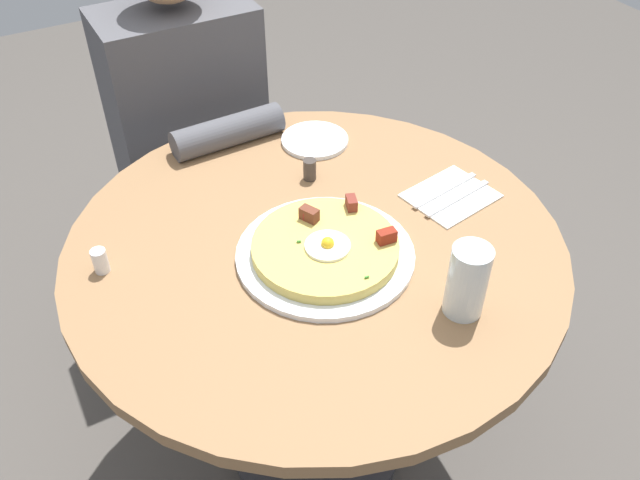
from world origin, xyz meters
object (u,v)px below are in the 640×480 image
(knife, at_px, (445,190))
(pizza_plate, at_px, (325,254))
(salt_shaker, at_px, (100,261))
(fork, at_px, (457,198))
(water_glass, at_px, (467,281))
(dining_table, at_px, (315,300))
(breakfast_pizza, at_px, (326,246))
(bread_plate, at_px, (315,140))
(pepper_shaker, at_px, (310,170))
(person_seated, at_px, (194,158))

(knife, bearing_deg, pizza_plate, 179.56)
(salt_shaker, bearing_deg, fork, -11.88)
(fork, height_order, water_glass, water_glass)
(dining_table, relative_size, breakfast_pizza, 3.51)
(breakfast_pizza, bearing_deg, bread_plate, 64.54)
(dining_table, distance_m, salt_shaker, 0.44)
(breakfast_pizza, xyz_separation_m, knife, (0.31, 0.05, -0.02))
(pizza_plate, height_order, fork, pizza_plate)
(pizza_plate, distance_m, pepper_shaker, 0.25)
(salt_shaker, bearing_deg, water_glass, -37.38)
(knife, height_order, water_glass, water_glass)
(pizza_plate, height_order, knife, pizza_plate)
(knife, bearing_deg, dining_table, 170.23)
(dining_table, bearing_deg, fork, -6.26)
(pizza_plate, relative_size, salt_shaker, 6.95)
(knife, distance_m, water_glass, 0.34)
(breakfast_pizza, distance_m, knife, 0.32)
(salt_shaker, bearing_deg, knife, -9.14)
(breakfast_pizza, height_order, pepper_shaker, breakfast_pizza)
(knife, height_order, pepper_shaker, pepper_shaker)
(fork, distance_m, knife, 0.04)
(water_glass, bearing_deg, pepper_shaker, 96.06)
(dining_table, distance_m, water_glass, 0.39)
(person_seated, distance_m, breakfast_pizza, 0.75)
(breakfast_pizza, height_order, water_glass, water_glass)
(bread_plate, xyz_separation_m, knife, (0.15, -0.30, 0.00))
(breakfast_pizza, bearing_deg, person_seated, 91.28)
(person_seated, distance_m, knife, 0.77)
(pizza_plate, bearing_deg, water_glass, -58.54)
(pizza_plate, distance_m, bread_plate, 0.39)
(dining_table, relative_size, pepper_shaker, 20.41)
(pizza_plate, height_order, pepper_shaker, pepper_shaker)
(pizza_plate, height_order, breakfast_pizza, breakfast_pizza)
(dining_table, height_order, salt_shaker, salt_shaker)
(fork, relative_size, pepper_shaker, 3.82)
(bread_plate, relative_size, pepper_shaker, 3.27)
(person_seated, bearing_deg, salt_shaker, -122.87)
(pizza_plate, bearing_deg, bread_plate, 64.35)
(fork, bearing_deg, breakfast_pizza, 173.01)
(pepper_shaker, bearing_deg, salt_shaker, -171.66)
(fork, xyz_separation_m, pepper_shaker, (-0.23, 0.21, 0.02))
(person_seated, bearing_deg, knife, -63.75)
(breakfast_pizza, height_order, knife, breakfast_pizza)
(dining_table, xyz_separation_m, water_glass, (0.13, -0.28, 0.24))
(breakfast_pizza, distance_m, salt_shaker, 0.41)
(person_seated, height_order, bread_plate, person_seated)
(person_seated, xyz_separation_m, water_glass, (0.15, -0.95, 0.27))
(fork, bearing_deg, pepper_shaker, 126.97)
(pizza_plate, bearing_deg, person_seated, 91.14)
(water_glass, relative_size, pepper_shaker, 2.90)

